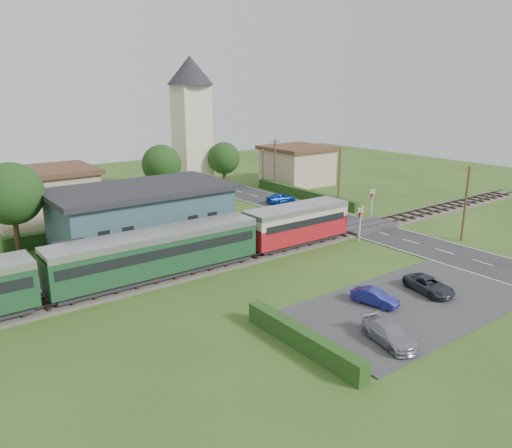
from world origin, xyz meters
TOP-DOWN VIEW (x-y plane):
  - ground at (0.00, 0.00)m, footprint 120.00×120.00m
  - railway_track at (0.00, 2.00)m, footprint 76.00×3.20m
  - road at (10.00, 0.00)m, footprint 6.00×70.00m
  - car_park at (-1.50, -12.00)m, footprint 17.00×9.00m
  - crossing_deck at (10.00, 2.00)m, footprint 6.20×3.40m
  - platform at (-10.00, 5.20)m, footprint 30.00×3.00m
  - equipment_hut at (-18.00, 5.20)m, footprint 2.30×2.30m
  - station_building at (-10.00, 10.99)m, footprint 16.00×9.00m
  - train at (-16.05, 2.00)m, footprint 43.20×2.90m
  - church_tower at (5.00, 28.00)m, footprint 6.00×6.00m
  - house_west at (-15.00, 25.00)m, footprint 10.80×8.80m
  - house_east at (20.00, 24.00)m, footprint 8.80×8.80m
  - hedge_carpark at (-11.00, -12.00)m, footprint 0.80×9.00m
  - hedge_roadside at (14.20, 16.00)m, footprint 0.80×18.00m
  - hedge_station at (-10.00, 15.50)m, footprint 22.00×0.80m
  - tree_a at (-20.00, 14.00)m, footprint 5.20×5.20m
  - tree_b at (-2.00, 23.00)m, footprint 4.60×4.60m
  - tree_c at (8.00, 25.00)m, footprint 4.20×4.20m
  - utility_pole_b at (14.20, -6.00)m, footprint 1.40×0.22m
  - utility_pole_c at (14.20, 10.00)m, footprint 1.40×0.22m
  - utility_pole_d at (14.20, 22.00)m, footprint 1.40×0.22m
  - crossing_signal_near at (6.40, -0.41)m, footprint 0.84×0.28m
  - crossing_signal_far at (13.60, 4.39)m, footprint 0.84×0.28m
  - streetlamp_east at (16.00, 27.00)m, footprint 0.30×0.30m
  - car_on_road at (10.23, 15.77)m, footprint 3.83×1.98m
  - car_park_blue at (-3.42, -10.62)m, footprint 1.80×3.31m
  - car_park_silver at (-6.77, -14.50)m, footprint 2.37×4.11m
  - car_park_dark at (1.15, -11.56)m, footprint 2.54×4.15m
  - pedestrian_near at (-2.58, 4.63)m, footprint 0.69×0.49m
  - pedestrian_far at (-17.97, 4.66)m, footprint 0.78×0.87m

SIDE VIEW (x-z plane):
  - ground at x=0.00m, z-range 0.00..0.00m
  - road at x=10.00m, z-range 0.00..0.05m
  - car_park at x=-1.50m, z-range 0.00..0.08m
  - railway_track at x=0.00m, z-range -0.13..0.36m
  - crossing_deck at x=10.00m, z-range 0.00..0.45m
  - platform at x=-10.00m, z-range 0.00..0.45m
  - car_park_blue at x=-3.42m, z-range 0.08..1.11m
  - hedge_carpark at x=-11.00m, z-range 0.00..1.20m
  - hedge_roadside at x=14.20m, z-range 0.00..1.20m
  - car_park_dark at x=1.15m, z-range 0.08..1.15m
  - car_park_silver at x=-6.77m, z-range 0.08..1.20m
  - hedge_station at x=-10.00m, z-range 0.00..1.30m
  - car_on_road at x=10.23m, z-range 0.05..1.29m
  - pedestrian_far at x=-17.97m, z-range 0.45..1.94m
  - pedestrian_near at x=-2.58m, z-range 0.45..2.23m
  - equipment_hut at x=-18.00m, z-range 0.47..3.02m
  - crossing_signal_near at x=6.40m, z-range 0.50..3.78m
  - crossing_signal_far at x=13.60m, z-range 0.50..3.78m
  - train at x=-16.05m, z-range 0.48..3.88m
  - station_building at x=-10.00m, z-range 0.04..5.34m
  - house_west at x=-15.00m, z-range 0.04..5.54m
  - house_east at x=20.00m, z-range 0.05..5.55m
  - streetlamp_east at x=16.00m, z-range 0.46..5.62m
  - utility_pole_b at x=14.20m, z-range 0.13..7.13m
  - utility_pole_c at x=14.20m, z-range 0.13..7.13m
  - utility_pole_d at x=14.20m, z-range 0.13..7.13m
  - tree_c at x=8.00m, z-range 1.26..8.04m
  - tree_b at x=-2.00m, z-range 1.35..8.69m
  - tree_a at x=-20.00m, z-range 1.38..9.38m
  - church_tower at x=5.00m, z-range 1.43..19.03m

